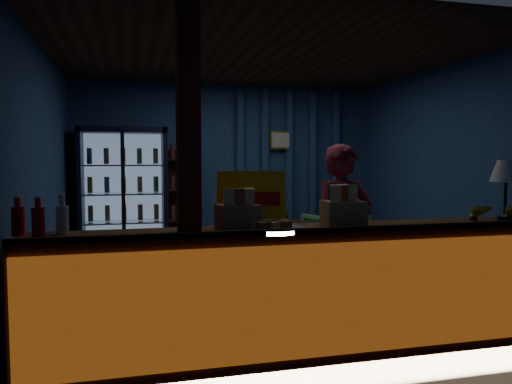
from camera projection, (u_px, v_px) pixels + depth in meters
ground at (263, 287)px, 5.70m from camera, size 4.60×4.60×0.00m
room_walls at (263, 149)px, 5.59m from camera, size 4.60×4.60×4.60m
counter at (327, 289)px, 3.82m from camera, size 4.40×0.57×0.99m
support_post at (189, 183)px, 3.51m from camera, size 0.16×0.16×2.60m
beverage_cooler at (124, 196)px, 7.11m from camera, size 1.20×0.62×1.90m
bottle_shelf at (183, 203)px, 7.46m from camera, size 0.50×0.28×1.60m
curtain_folds at (289, 169)px, 7.92m from camera, size 1.74×0.14×2.50m
framed_picture at (281, 140)px, 7.81m from camera, size 0.36×0.04×0.28m
shopkeeper at (343, 234)px, 4.45m from camera, size 0.62×0.44×1.60m
green_chair at (335, 236)px, 7.28m from camera, size 0.90×0.92×0.68m
side_table at (284, 241)px, 7.17m from camera, size 0.74×0.65×0.67m
yellow_sign at (251, 199)px, 3.86m from camera, size 0.54×0.26×0.42m
soda_bottles at (40, 219)px, 3.37m from camera, size 0.37×0.16×0.27m
snack_box_left at (343, 212)px, 3.81m from camera, size 0.32×0.27×0.32m
snack_box_centre at (238, 215)px, 3.63m from camera, size 0.32×0.28×0.31m
pastry_tray at (272, 227)px, 3.59m from camera, size 0.47×0.47×0.08m
table_lamp at (506, 173)px, 4.12m from camera, size 0.26×0.26×0.51m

